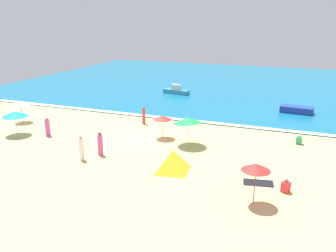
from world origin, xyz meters
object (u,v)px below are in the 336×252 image
at_px(beachgoer_2, 81,149).
at_px(beach_umbrella_4, 162,118).
at_px(beach_umbrella_0, 187,120).
at_px(beach_tent, 173,161).
at_px(beachgoer_1, 48,127).
at_px(beachgoer_5, 299,140).
at_px(beach_umbrella_3, 15,114).
at_px(beachgoer_0, 286,186).
at_px(small_boat_0, 176,91).
at_px(beach_umbrella_2, 21,103).
at_px(beachgoer_3, 100,144).
at_px(beachgoer_4, 144,116).
at_px(beach_umbrella_1, 256,167).
at_px(small_boat_1, 297,110).

bearing_deg(beachgoer_2, beach_umbrella_4, 62.47).
relative_size(beach_umbrella_0, beach_tent, 1.11).
distance_m(beachgoer_1, beachgoer_5, 20.72).
bearing_deg(beachgoer_1, beach_umbrella_3, -165.71).
height_order(beach_tent, beachgoer_5, beach_tent).
height_order(beach_umbrella_3, beachgoer_5, beach_umbrella_3).
relative_size(beach_umbrella_3, beachgoer_2, 1.62).
relative_size(beachgoer_0, small_boat_0, 0.23).
distance_m(beach_umbrella_2, beachgoer_1, 5.83).
relative_size(beach_umbrella_2, beachgoer_3, 1.33).
distance_m(beach_umbrella_0, beach_tent, 5.31).
bearing_deg(beachgoer_5, beach_umbrella_0, -157.15).
height_order(beach_umbrella_2, beach_umbrella_3, beach_umbrella_3).
bearing_deg(beach_umbrella_4, beach_tent, -61.56).
relative_size(beach_umbrella_4, small_boat_0, 0.58).
height_order(beachgoer_1, small_boat_0, beachgoer_1).
height_order(beachgoer_0, small_boat_0, small_boat_0).
bearing_deg(beach_umbrella_3, small_boat_0, 71.50).
height_order(beach_umbrella_0, beachgoer_4, beach_umbrella_0).
bearing_deg(beachgoer_2, beach_umbrella_0, 43.92).
bearing_deg(beachgoer_3, beachgoer_5, 30.46).
bearing_deg(beach_umbrella_3, beach_umbrella_0, 11.45).
height_order(beach_umbrella_1, small_boat_0, beach_umbrella_1).
distance_m(beach_umbrella_4, small_boat_1, 16.05).
bearing_deg(beachgoer_0, beach_umbrella_2, 166.81).
xyz_separation_m(beach_umbrella_4, small_boat_1, (10.11, 12.39, -1.30)).
relative_size(beach_umbrella_1, beachgoer_1, 1.37).
distance_m(small_boat_0, small_boat_1, 15.79).
height_order(beach_umbrella_4, beachgoer_5, beach_umbrella_4).
xyz_separation_m(beachgoer_2, small_boat_0, (-1.60, 23.48, -0.34)).
bearing_deg(small_boat_0, beachgoer_3, -84.02).
relative_size(beach_umbrella_1, beachgoer_0, 2.74).
height_order(beach_umbrella_0, beach_umbrella_2, beach_umbrella_0).
xyz_separation_m(beach_umbrella_0, beachgoer_4, (-5.63, 3.94, -1.23)).
distance_m(beach_umbrella_0, small_boat_1, 15.37).
height_order(beach_umbrella_2, beachgoer_2, beach_umbrella_2).
bearing_deg(small_boat_1, beachgoer_3, -125.92).
distance_m(beach_umbrella_0, beachgoer_5, 9.06).
height_order(beach_umbrella_4, beach_tent, beach_umbrella_4).
bearing_deg(beachgoer_5, beach_umbrella_4, -166.36).
xyz_separation_m(beach_umbrella_1, beach_umbrella_3, (-20.72, 4.51, -0.26)).
relative_size(beach_umbrella_4, beachgoer_2, 1.17).
relative_size(beach_umbrella_1, beach_umbrella_3, 0.79).
bearing_deg(beachgoer_2, beach_umbrella_2, 151.26).
height_order(beach_tent, beachgoer_4, beachgoer_4).
relative_size(beach_umbrella_2, small_boat_0, 0.65).
bearing_deg(beachgoer_4, beachgoer_1, -134.60).
distance_m(beach_umbrella_0, beachgoer_0, 9.67).
bearing_deg(beachgoer_3, small_boat_0, 95.98).
xyz_separation_m(beach_umbrella_1, beach_umbrella_2, (-23.13, 7.74, -0.23)).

